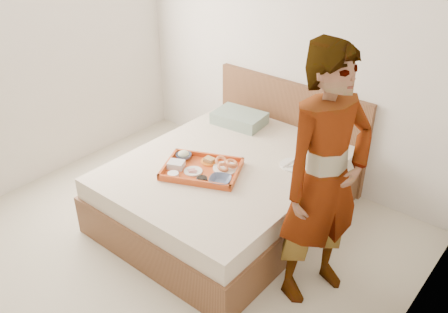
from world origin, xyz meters
TOP-DOWN VIEW (x-y plane):
  - ground at (0.00, 0.00)m, footprint 3.50×4.00m
  - wall_back at (0.00, 2.00)m, footprint 3.50×0.01m
  - wall_right at (1.75, 0.00)m, footprint 0.01×4.00m
  - bed at (0.07, 1.00)m, footprint 1.65×2.00m
  - headboard at (0.07, 1.97)m, footprint 1.65×0.06m
  - pillow at (-0.30, 1.64)m, footprint 0.51×0.38m
  - tray at (0.01, 0.75)m, footprint 0.74×0.65m
  - prawn_plate at (0.14, 0.89)m, footprint 0.28×0.28m
  - navy_bowl_big at (0.24, 0.71)m, footprint 0.23×0.23m
  - sauce_dish at (0.12, 0.63)m, footprint 0.12×0.12m
  - meat_plate at (-0.03, 0.69)m, footprint 0.20×0.20m
  - bread_plate at (-0.03, 0.89)m, footprint 0.20×0.20m
  - salad_bowl at (-0.24, 0.79)m, footprint 0.18×0.18m
  - plastic_tub at (-0.18, 0.65)m, footprint 0.16×0.15m
  - cheese_round at (-0.11, 0.54)m, footprint 0.12×0.12m
  - dinner_plate at (0.53, 1.31)m, footprint 0.29×0.29m
  - person at (1.11, 0.72)m, footprint 0.65×0.78m

SIDE VIEW (x-z plane):
  - ground at x=0.00m, z-range -0.01..0.01m
  - bed at x=0.07m, z-range 0.00..0.53m
  - headboard at x=0.07m, z-range 0.00..0.95m
  - dinner_plate at x=0.53m, z-range 0.53..0.54m
  - meat_plate at x=-0.03m, z-range 0.55..0.56m
  - bread_plate at x=-0.03m, z-range 0.55..0.56m
  - prawn_plate at x=0.14m, z-range 0.55..0.56m
  - tray at x=0.01m, z-range 0.53..0.59m
  - cheese_round at x=-0.11m, z-range 0.55..0.58m
  - sauce_dish at x=0.12m, z-range 0.55..0.58m
  - salad_bowl at x=-0.24m, z-range 0.55..0.59m
  - navy_bowl_big at x=0.24m, z-range 0.55..0.59m
  - plastic_tub at x=-0.18m, z-range 0.55..0.60m
  - pillow at x=-0.30m, z-range 0.53..0.65m
  - person at x=1.11m, z-range 0.00..1.85m
  - wall_back at x=0.00m, z-range 0.00..2.60m
  - wall_right at x=1.75m, z-range 0.00..2.60m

